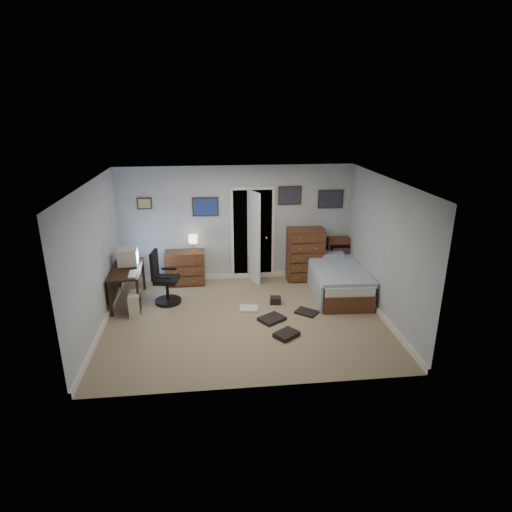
{
  "coord_description": "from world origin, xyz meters",
  "views": [
    {
      "loc": [
        -0.57,
        -6.92,
        3.66
      ],
      "look_at": [
        0.24,
        0.3,
        1.1
      ],
      "focal_mm": 30.0,
      "sensor_mm": 36.0,
      "label": 1
    }
  ],
  "objects": [
    {
      "name": "wall_posters",
      "position": [
        0.57,
        1.98,
        1.75
      ],
      "size": [
        4.38,
        0.04,
        0.6
      ],
      "color": "#331E11",
      "rests_on": "floor"
    },
    {
      "name": "computer_desk",
      "position": [
        -2.28,
        0.96,
        0.55
      ],
      "size": [
        0.64,
        1.26,
        0.71
      ],
      "rotation": [
        0.0,
        0.0,
        0.05
      ],
      "color": "#321810",
      "rests_on": "floor"
    },
    {
      "name": "doorway",
      "position": [
        0.35,
        2.27,
        1.0
      ],
      "size": [
        0.96,
        1.12,
        2.05
      ],
      "color": "black",
      "rests_on": "floor"
    },
    {
      "name": "tall_dresser",
      "position": [
        1.48,
        1.75,
        0.58
      ],
      "size": [
        0.81,
        0.5,
        1.16
      ],
      "primitive_type": "cube",
      "rotation": [
        0.0,
        0.0,
        -0.05
      ],
      "color": "brown",
      "rests_on": "floor"
    },
    {
      "name": "office_chair",
      "position": [
        -1.5,
        0.87,
        0.41
      ],
      "size": [
        0.59,
        0.59,
        1.06
      ],
      "rotation": [
        0.0,
        0.0,
        -0.16
      ],
      "color": "black",
      "rests_on": "floor"
    },
    {
      "name": "crt_monitor",
      "position": [
        -2.18,
        1.12,
        0.89
      ],
      "size": [
        0.39,
        0.36,
        0.34
      ],
      "rotation": [
        0.0,
        0.0,
        0.05
      ],
      "color": "beige",
      "rests_on": "computer_desk"
    },
    {
      "name": "floor_clutter",
      "position": [
        0.59,
        -0.06,
        0.04
      ],
      "size": [
        1.49,
        1.61,
        0.13
      ],
      "rotation": [
        0.0,
        0.0,
        0.1
      ],
      "color": "black",
      "rests_on": "floor"
    },
    {
      "name": "low_dresser",
      "position": [
        -1.14,
        1.77,
        0.37
      ],
      "size": [
        0.83,
        0.42,
        0.74
      ],
      "primitive_type": "cube",
      "rotation": [
        0.0,
        0.0,
        0.0
      ],
      "color": "brown",
      "rests_on": "floor"
    },
    {
      "name": "headboard_bookcase",
      "position": [
        2.51,
        1.86,
        0.48
      ],
      "size": [
        1.01,
        0.3,
        0.9
      ],
      "rotation": [
        0.0,
        0.0,
        -0.04
      ],
      "color": "brown",
      "rests_on": "floor"
    },
    {
      "name": "table_lamp",
      "position": [
        -0.94,
        1.77,
        1.0
      ],
      "size": [
        0.18,
        0.18,
        0.36
      ],
      "rotation": [
        0.0,
        0.0,
        0.0
      ],
      "color": "gold",
      "rests_on": "low_dresser"
    },
    {
      "name": "bed",
      "position": [
        1.99,
        0.94,
        0.3
      ],
      "size": [
        1.14,
        1.99,
        0.64
      ],
      "rotation": [
        0.0,
        0.0,
        -0.06
      ],
      "color": "brown",
      "rests_on": "floor"
    },
    {
      "name": "pc_tower",
      "position": [
        -2.0,
        0.42,
        0.21
      ],
      "size": [
        0.22,
        0.41,
        0.43
      ],
      "rotation": [
        0.0,
        0.0,
        0.05
      ],
      "color": "beige",
      "rests_on": "floor"
    },
    {
      "name": "floor",
      "position": [
        0.0,
        0.0,
        -0.01
      ],
      "size": [
        5.0,
        4.0,
        0.02
      ],
      "primitive_type": "cube",
      "color": "gray",
      "rests_on": "ground"
    },
    {
      "name": "keyboard",
      "position": [
        -2.02,
        0.62,
        0.72
      ],
      "size": [
        0.16,
        0.39,
        0.02
      ],
      "primitive_type": "cube",
      "rotation": [
        0.0,
        0.0,
        0.05
      ],
      "color": "beige",
      "rests_on": "computer_desk"
    },
    {
      "name": "media_stack",
      "position": [
        -2.32,
        2.14,
        0.37
      ],
      "size": [
        0.15,
        0.15,
        0.74
      ],
      "primitive_type": "cube",
      "rotation": [
        0.0,
        0.0,
        0.04
      ],
      "color": "maroon",
      "rests_on": "floor"
    }
  ]
}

